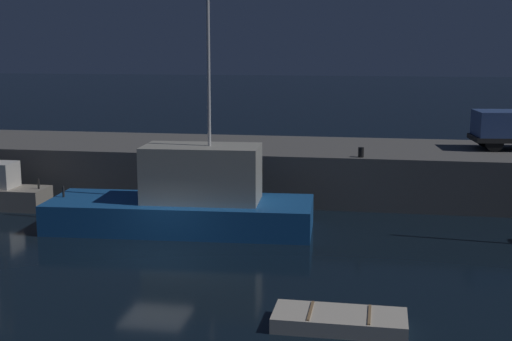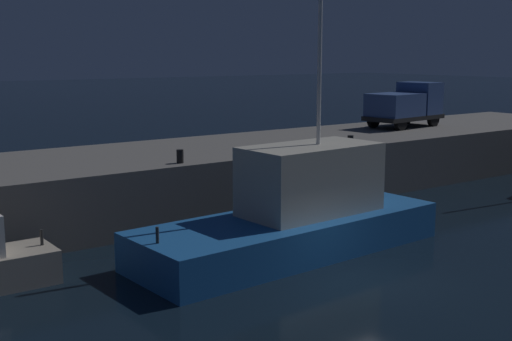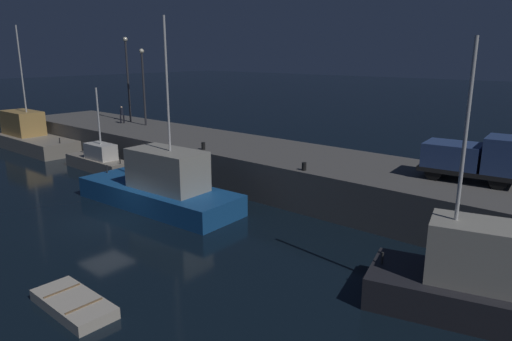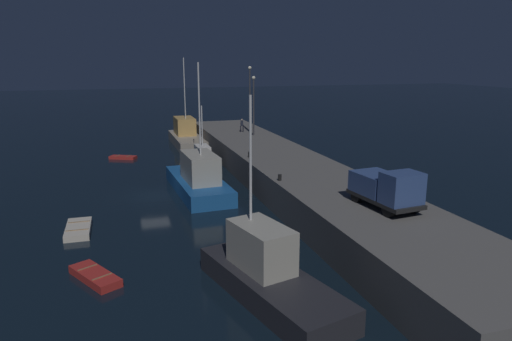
{
  "view_description": "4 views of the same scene",
  "coord_description": "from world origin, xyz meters",
  "px_view_note": "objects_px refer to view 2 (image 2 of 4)",
  "views": [
    {
      "loc": [
        8.17,
        -24.73,
        7.97
      ],
      "look_at": [
        2.35,
        9.34,
        1.73
      ],
      "focal_mm": 48.92,
      "sensor_mm": 36.0,
      "label": 1
    },
    {
      "loc": [
        -14.15,
        -13.59,
        6.89
      ],
      "look_at": [
        4.12,
        11.78,
        1.37
      ],
      "focal_mm": 46.62,
      "sensor_mm": 36.0,
      "label": 2
    },
    {
      "loc": [
        22.83,
        -13.16,
        9.47
      ],
      "look_at": [
        3.32,
        9.52,
        1.78
      ],
      "focal_mm": 32.4,
      "sensor_mm": 36.0,
      "label": 3
    },
    {
      "loc": [
        39.79,
        -2.9,
        11.67
      ],
      "look_at": [
        0.9,
        9.13,
        1.86
      ],
      "focal_mm": 32.33,
      "sensor_mm": 36.0,
      "label": 4
    }
  ],
  "objects_px": {
    "fishing_boat_blue": "(297,215)",
    "bollard_west": "(180,156)",
    "bollard_central": "(350,140)",
    "utility_truck": "(406,105)"
  },
  "relations": [
    {
      "from": "fishing_boat_blue",
      "to": "bollard_west",
      "type": "distance_m",
      "value": 5.72
    },
    {
      "from": "fishing_boat_blue",
      "to": "bollard_west",
      "type": "bearing_deg",
      "value": 107.99
    },
    {
      "from": "bollard_west",
      "to": "bollard_central",
      "type": "xyz_separation_m",
      "value": [
        9.02,
        -0.23,
        -0.03
      ]
    },
    {
      "from": "fishing_boat_blue",
      "to": "utility_truck",
      "type": "distance_m",
      "value": 18.21
    },
    {
      "from": "utility_truck",
      "to": "fishing_boat_blue",
      "type": "bearing_deg",
      "value": -149.9
    },
    {
      "from": "bollard_west",
      "to": "bollard_central",
      "type": "bearing_deg",
      "value": -1.45
    },
    {
      "from": "bollard_west",
      "to": "utility_truck",
      "type": "bearing_deg",
      "value": 12.4
    },
    {
      "from": "bollard_west",
      "to": "fishing_boat_blue",
      "type": "bearing_deg",
      "value": -72.01
    },
    {
      "from": "fishing_boat_blue",
      "to": "bollard_central",
      "type": "relative_size",
      "value": 24.28
    },
    {
      "from": "bollard_west",
      "to": "bollard_central",
      "type": "distance_m",
      "value": 9.02
    }
  ]
}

